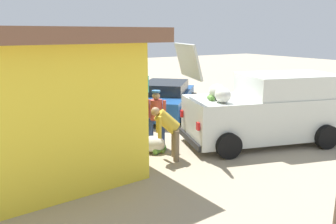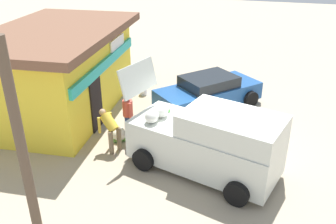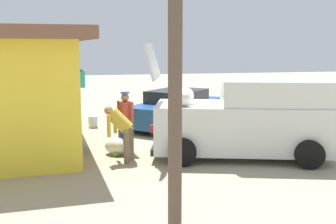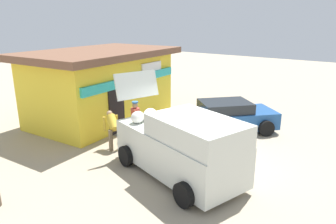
{
  "view_description": "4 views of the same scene",
  "coord_description": "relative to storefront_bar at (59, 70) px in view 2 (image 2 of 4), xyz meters",
  "views": [
    {
      "loc": [
        -7.79,
        7.13,
        3.14
      ],
      "look_at": [
        0.93,
        1.79,
        0.71
      ],
      "focal_mm": 35.95,
      "sensor_mm": 36.0,
      "label": 1
    },
    {
      "loc": [
        -10.14,
        -1.53,
        6.29
      ],
      "look_at": [
        0.27,
        1.39,
        0.99
      ],
      "focal_mm": 39.01,
      "sensor_mm": 36.0,
      "label": 2
    },
    {
      "loc": [
        -10.97,
        3.98,
        2.81
      ],
      "look_at": [
        0.13,
        1.53,
        1.01
      ],
      "focal_mm": 44.93,
      "sensor_mm": 36.0,
      "label": 3
    },
    {
      "loc": [
        -8.34,
        -4.99,
        4.58
      ],
      "look_at": [
        0.55,
        1.55,
        1.28
      ],
      "focal_mm": 33.44,
      "sensor_mm": 36.0,
      "label": 4
    }
  ],
  "objects": [
    {
      "name": "ground_plane",
      "position": [
        -1.32,
        -5.94,
        -1.66
      ],
      "size": [
        60.0,
        60.0,
        0.0
      ],
      "primitive_type": "plane",
      "color": "tan"
    },
    {
      "name": "parked_sedan",
      "position": [
        1.87,
        -5.41,
        -1.05
      ],
      "size": [
        4.28,
        4.13,
        1.28
      ],
      "color": "#1E4C8C",
      "rests_on": "ground_plane"
    },
    {
      "name": "paint_bucket",
      "position": [
        2.28,
        -2.5,
        -1.47
      ],
      "size": [
        0.31,
        0.31,
        0.39
      ],
      "primitive_type": "cylinder",
      "color": "silver",
      "rests_on": "ground_plane"
    },
    {
      "name": "customer_bending",
      "position": [
        -2.25,
        -3.0,
        -0.83
      ],
      "size": [
        0.66,
        0.74,
        1.36
      ],
      "color": "#726047",
      "rests_on": "ground_plane"
    },
    {
      "name": "vendor_standing",
      "position": [
        -1.28,
        -3.22,
        -0.75
      ],
      "size": [
        0.48,
        0.48,
        1.61
      ],
      "color": "navy",
      "rests_on": "ground_plane"
    },
    {
      "name": "delivery_van",
      "position": [
        -2.54,
        -6.17,
        -0.68
      ],
      "size": [
        3.1,
        4.86,
        2.86
      ],
      "color": "silver",
      "rests_on": "ground_plane"
    },
    {
      "name": "unloaded_banana_pile",
      "position": [
        -1.58,
        -2.96,
        -1.46
      ],
      "size": [
        0.82,
        0.83,
        0.43
      ],
      "color": "silver",
      "rests_on": "ground_plane"
    },
    {
      "name": "utility_pole",
      "position": [
        -6.64,
        -3.3,
        0.76
      ],
      "size": [
        0.2,
        0.2,
        4.84
      ],
      "primitive_type": "cylinder",
      "color": "brown",
      "rests_on": "ground_plane"
    },
    {
      "name": "storefront_bar",
      "position": [
        0.0,
        0.0,
        0.0
      ],
      "size": [
        7.38,
        4.95,
        3.23
      ],
      "color": "yellow",
      "rests_on": "ground_plane"
    }
  ]
}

